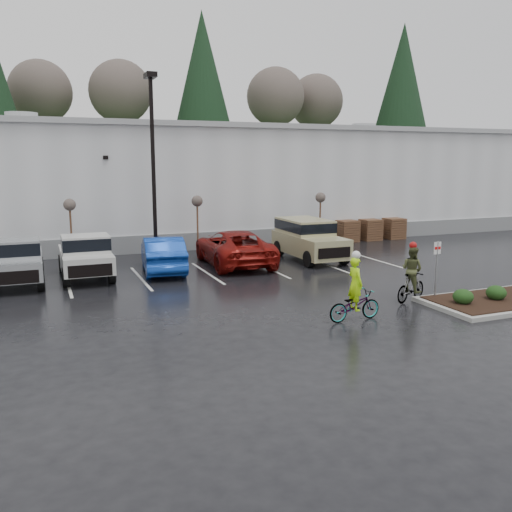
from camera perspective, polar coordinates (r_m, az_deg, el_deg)
name	(u,v)px	position (r m, az deg, el deg)	size (l,w,h in m)	color
ground	(348,313)	(18.58, 9.61, -5.91)	(120.00, 120.00, 0.00)	black
warehouse	(182,181)	(38.38, -7.76, 7.85)	(60.50, 15.50, 7.20)	silver
wooded_ridge	(130,179)	(60.95, -13.15, 7.86)	(80.00, 25.00, 6.00)	#1F411B
lamppost	(153,147)	(27.73, -10.82, 11.17)	(0.50, 1.00, 9.22)	black
sapling_west	(70,208)	(28.31, -19.01, 4.78)	(0.60, 0.60, 3.20)	#442B1B
sapling_mid	(197,204)	(29.37, -6.21, 5.44)	(0.60, 0.60, 3.20)	#442B1B
sapling_east	(320,200)	(32.22, 6.80, 5.83)	(0.60, 0.60, 3.20)	#442B1B
pallet_stack_a	(347,231)	(34.54, 9.57, 2.62)	(1.20, 1.20, 1.35)	#442B1B
pallet_stack_b	(370,230)	(35.45, 11.92, 2.73)	(1.20, 1.20, 1.35)	#442B1B
pallet_stack_c	(394,228)	(36.48, 14.28, 2.84)	(1.20, 1.20, 1.35)	#442B1B
shrub_a	(463,297)	(20.09, 20.97, -4.02)	(0.70, 0.70, 0.52)	#173813
shrub_b	(496,293)	(21.12, 23.96, -3.55)	(0.70, 0.70, 0.52)	#173813
fire_lane_sign	(437,263)	(20.63, 18.48, -0.69)	(0.30, 0.05, 2.20)	gray
pickup_silver	(16,260)	(24.57, -23.92, -0.39)	(2.10, 5.20, 1.96)	#A1A5A8
pickup_white	(85,255)	(24.89, -17.60, 0.14)	(2.10, 5.20, 1.96)	#B9BAB5
car_blue	(163,254)	(25.20, -9.79, 0.23)	(1.75, 5.01, 1.65)	navy
car_red	(234,247)	(26.52, -2.35, 0.91)	(2.83, 6.14, 1.71)	maroon
suv_tan	(310,240)	(27.95, 5.67, 1.71)	(2.20, 5.10, 2.06)	tan
cyclist_hivis	(355,299)	(17.58, 10.35, -4.48)	(1.90, 0.76, 2.26)	#3F3F44
cyclist_olive	(411,280)	(20.39, 16.04, -2.39)	(1.75, 1.08, 2.19)	#3F3F44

